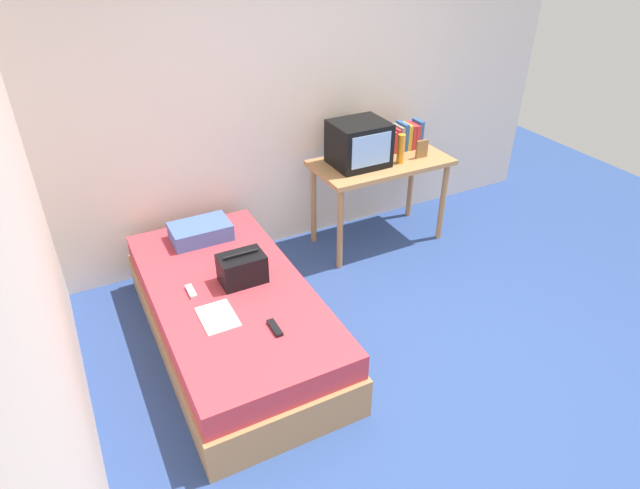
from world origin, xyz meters
TOP-DOWN VIEW (x-y plane):
  - ground_plane at (0.00, 0.00)m, footprint 8.00×8.00m
  - wall_back at (0.00, 2.00)m, footprint 5.20×0.10m
  - wall_left at (-2.00, 0.00)m, footprint 0.10×4.10m
  - bed at (-0.97, 0.85)m, footprint 1.00×2.00m
  - desk at (0.65, 1.56)m, footprint 1.16×0.60m
  - tv at (0.44, 1.59)m, footprint 0.44×0.39m
  - water_bottle at (0.76, 1.45)m, footprint 0.06×0.06m
  - book_row at (0.95, 1.70)m, footprint 0.36×0.17m
  - picture_frame at (0.99, 1.46)m, footprint 0.11×0.02m
  - pillow at (-0.95, 1.54)m, footprint 0.44×0.28m
  - handbag at (-0.86, 0.88)m, footprint 0.30×0.20m
  - magazine at (-1.13, 0.59)m, footprint 0.21×0.29m
  - remote_dark at (-0.87, 0.33)m, footprint 0.04×0.16m
  - remote_silver at (-1.21, 0.91)m, footprint 0.04×0.14m

SIDE VIEW (x-z plane):
  - ground_plane at x=0.00m, z-range 0.00..0.00m
  - bed at x=-0.97m, z-range 0.00..0.46m
  - magazine at x=-1.13m, z-range 0.46..0.47m
  - remote_dark at x=-0.87m, z-range 0.46..0.49m
  - remote_silver at x=-1.21m, z-range 0.46..0.49m
  - pillow at x=-0.95m, z-range 0.46..0.59m
  - handbag at x=-0.86m, z-range 0.45..0.68m
  - desk at x=0.65m, z-range 0.29..1.06m
  - picture_frame at x=0.99m, z-range 0.77..0.93m
  - book_row at x=0.95m, z-range 0.76..1.00m
  - water_bottle at x=0.76m, z-range 0.77..1.02m
  - tv at x=0.44m, z-range 0.77..1.13m
  - wall_back at x=0.00m, z-range 0.00..2.60m
  - wall_left at x=-2.00m, z-range 0.00..2.60m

